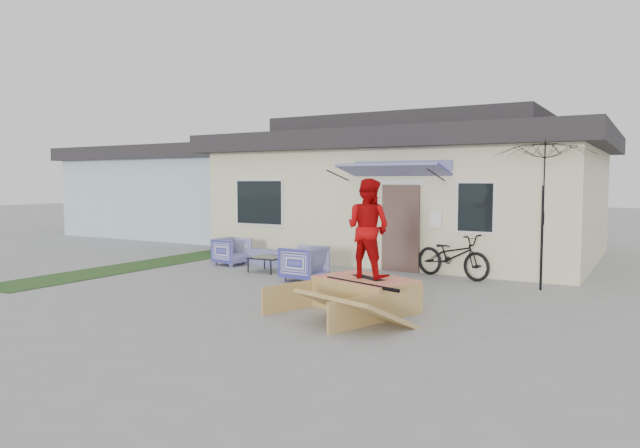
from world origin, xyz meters
The scene contains 13 objects.
ground centered at (0.00, 0.00, 0.00)m, with size 90.00×90.00×0.00m, color gray.
grass_strip centered at (-5.20, 2.00, 0.00)m, with size 1.40×8.00×0.01m, color #23431B.
house centered at (0.00, 7.99, 1.94)m, with size 10.80×8.49×4.10m.
neighbor_house centered at (-10.50, 10.00, 1.78)m, with size 8.60×7.60×3.50m.
loveseat centered at (-2.41, 3.77, 0.29)m, with size 1.49×0.44×0.58m, color navy.
armchair_left centered at (-3.24, 3.28, 0.39)m, with size 0.76×0.71×0.78m, color navy.
armchair_right centered at (-0.33, 2.17, 0.43)m, with size 0.83×0.78×0.85m, color navy.
coffee_table centered at (-1.76, 2.81, 0.18)m, with size 0.75×0.75×0.37m, color black.
bicycle centered at (2.38, 4.19, 0.62)m, with size 0.67×1.93×1.23m, color black.
patio_umbrella centered at (4.37, 3.63, 1.75)m, with size 2.08×1.95×2.20m.
skate_ramp centered at (2.09, 0.27, 0.27)m, with size 1.59×2.12×0.53m, color #B0894A, non-canonical shape.
skateboard centered at (2.11, 0.32, 0.55)m, with size 0.75×0.19×0.05m, color black.
skater centered at (2.11, 0.32, 1.42)m, with size 0.82×0.64×1.68m, color #AF0608.
Camera 1 is at (6.35, -8.56, 2.19)m, focal length 32.59 mm.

